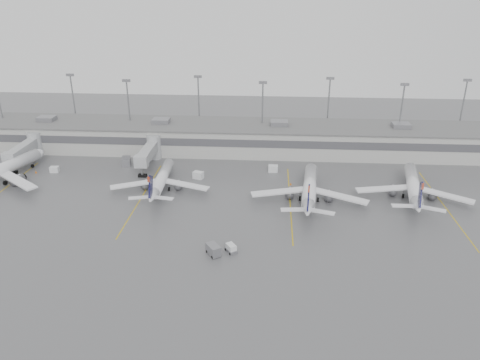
# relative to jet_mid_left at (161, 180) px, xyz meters

# --- Properties ---
(ground) EXTENTS (260.00, 260.00, 0.00)m
(ground) POSITION_rel_jet_mid_left_xyz_m (13.68, -28.27, -2.73)
(ground) COLOR #525255
(ground) RESTS_ON ground
(terminal) EXTENTS (152.00, 17.00, 9.45)m
(terminal) POSITION_rel_jet_mid_left_xyz_m (13.67, 29.71, 1.44)
(terminal) COLOR #AAAAA5
(terminal) RESTS_ON ground
(light_masts) EXTENTS (142.40, 8.00, 20.60)m
(light_masts) POSITION_rel_jet_mid_left_xyz_m (13.68, 35.48, 9.30)
(light_masts) COLOR gray
(light_masts) RESTS_ON ground
(jet_bridge_left) EXTENTS (4.00, 17.20, 7.00)m
(jet_bridge_left) POSITION_rel_jet_mid_left_xyz_m (-41.82, 17.45, 1.14)
(jet_bridge_left) COLOR gray
(jet_bridge_left) RESTS_ON ground
(jet_bridge_right) EXTENTS (4.00, 17.20, 7.00)m
(jet_bridge_right) POSITION_rel_jet_mid_left_xyz_m (-6.82, 17.45, 1.14)
(jet_bridge_right) COLOR gray
(jet_bridge_right) RESTS_ON ground
(stand_markings) EXTENTS (105.25, 40.00, 0.01)m
(stand_markings) POSITION_rel_jet_mid_left_xyz_m (13.68, -4.27, -2.72)
(stand_markings) COLOR #C4A10B
(stand_markings) RESTS_ON ground
(jet_mid_left) EXTENTS (24.19, 27.13, 8.77)m
(jet_mid_left) POSITION_rel_jet_mid_left_xyz_m (0.00, 0.00, 0.00)
(jet_mid_left) COLOR white
(jet_mid_left) RESTS_ON ground
(jet_mid_right) EXTENTS (26.86, 30.24, 9.79)m
(jet_mid_right) POSITION_rel_jet_mid_left_xyz_m (35.60, -3.42, 0.32)
(jet_mid_right) COLOR white
(jet_mid_right) RESTS_ON ground
(jet_far_right) EXTENTS (25.96, 29.36, 9.58)m
(jet_far_right) POSITION_rel_jet_mid_left_xyz_m (59.94, -0.58, 0.25)
(jet_far_right) COLOR white
(jet_far_right) RESTS_ON ground
(baggage_tug) EXTENTS (2.62, 2.89, 1.59)m
(baggage_tug) POSITION_rel_jet_mid_left_xyz_m (19.39, -27.13, -2.11)
(baggage_tug) COLOR silver
(baggage_tug) RESTS_ON ground
(baggage_cart) EXTENTS (3.25, 3.62, 2.03)m
(baggage_cart) POSITION_rel_jet_mid_left_xyz_m (16.19, -28.33, -1.67)
(baggage_cart) COLOR slate
(baggage_cart) RESTS_ON ground
(gse_uld_a) EXTENTS (2.32, 1.63, 1.58)m
(gse_uld_a) POSITION_rel_jet_mid_left_xyz_m (-31.08, 9.30, -1.94)
(gse_uld_a) COLOR silver
(gse_uld_a) RESTS_ON ground
(gse_uld_b) EXTENTS (2.98, 2.46, 1.82)m
(gse_uld_b) POSITION_rel_jet_mid_left_xyz_m (7.88, 7.69, -1.82)
(gse_uld_b) COLOR silver
(gse_uld_b) RESTS_ON ground
(gse_uld_c) EXTENTS (2.53, 1.71, 1.78)m
(gse_uld_c) POSITION_rel_jet_mid_left_xyz_m (27.19, 13.64, -1.84)
(gse_uld_c) COLOR silver
(gse_uld_c) RESTS_ON ground
(gse_loader) EXTENTS (2.92, 3.93, 2.21)m
(gse_loader) POSITION_rel_jet_mid_left_xyz_m (-13.44, 15.76, -1.62)
(gse_loader) COLOR slate
(gse_loader) RESTS_ON ground
(cone_a) EXTENTS (0.47, 0.47, 0.75)m
(cone_a) POSITION_rel_jet_mid_left_xyz_m (-35.79, 8.28, -2.35)
(cone_a) COLOR orange
(cone_a) RESTS_ON ground
(cone_b) EXTENTS (0.48, 0.48, 0.77)m
(cone_b) POSITION_rel_jet_mid_left_xyz_m (-1.09, 9.09, -2.34)
(cone_b) COLOR orange
(cone_b) RESTS_ON ground
(cone_c) EXTENTS (0.44, 0.44, 0.70)m
(cone_c) POSITION_rel_jet_mid_left_xyz_m (31.65, 5.04, -2.38)
(cone_c) COLOR orange
(cone_c) RESTS_ON ground
(cone_d) EXTENTS (0.44, 0.44, 0.70)m
(cone_d) POSITION_rel_jet_mid_left_xyz_m (61.05, 6.53, -2.38)
(cone_d) COLOR orange
(cone_d) RESTS_ON ground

